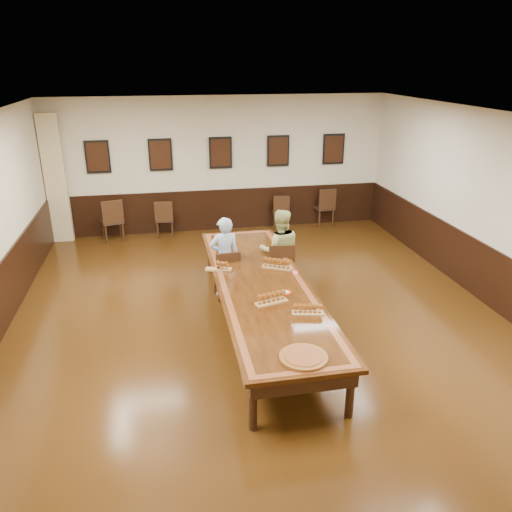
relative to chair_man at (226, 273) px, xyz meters
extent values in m
cube|color=black|center=(0.41, -1.14, -0.46)|extent=(8.00, 10.00, 0.02)
cube|color=white|center=(0.41, -1.14, 2.76)|extent=(8.00, 10.00, 0.02)
cube|color=beige|center=(0.41, 3.87, 1.15)|extent=(8.00, 0.02, 3.20)
cube|color=beige|center=(0.41, -6.15, 1.15)|extent=(8.00, 0.02, 3.20)
cube|color=beige|center=(4.42, -1.14, 1.15)|extent=(0.02, 10.00, 3.20)
imported|color=#558CD5|center=(-0.01, 0.10, 0.27)|extent=(0.56, 0.39, 1.45)
imported|color=#BEC87D|center=(0.99, 0.13, 0.31)|extent=(0.81, 0.67, 1.52)
cube|color=#F55189|center=(1.01, -0.88, 0.30)|extent=(0.09, 0.15, 0.01)
cube|color=#C3B286|center=(-3.34, 3.68, 1.00)|extent=(0.45, 0.18, 2.90)
cube|color=black|center=(0.41, 3.84, 0.05)|extent=(7.98, 0.04, 1.00)
cube|color=black|center=(4.39, -1.14, 0.05)|extent=(0.04, 9.98, 1.00)
cube|color=black|center=(0.41, -1.14, 0.27)|extent=(1.40, 5.00, 0.06)
cube|color=brown|center=(0.41, -1.14, 0.30)|extent=(1.28, 4.88, 0.00)
cube|color=black|center=(0.41, -1.14, 0.30)|extent=(1.10, 4.70, 0.00)
cube|color=black|center=(0.41, -1.14, 0.12)|extent=(1.25, 4.85, 0.18)
cylinder|color=black|center=(-0.17, -3.46, -0.11)|extent=(0.10, 0.10, 0.69)
cylinder|color=black|center=(0.99, -3.46, -0.11)|extent=(0.10, 0.10, 0.69)
cylinder|color=black|center=(-0.17, 1.18, -0.11)|extent=(0.10, 0.10, 0.69)
cylinder|color=black|center=(0.99, 1.18, -0.11)|extent=(0.10, 0.10, 0.69)
cube|color=black|center=(-2.39, 3.80, 1.45)|extent=(0.54, 0.03, 0.74)
cube|color=black|center=(-2.39, 3.78, 1.45)|extent=(0.46, 0.01, 0.64)
cube|color=black|center=(-0.99, 3.80, 1.45)|extent=(0.54, 0.03, 0.74)
cube|color=black|center=(-0.99, 3.78, 1.45)|extent=(0.46, 0.01, 0.64)
cube|color=black|center=(0.41, 3.80, 1.45)|extent=(0.54, 0.03, 0.74)
cube|color=black|center=(0.41, 3.78, 1.45)|extent=(0.46, 0.01, 0.64)
cube|color=black|center=(1.81, 3.80, 1.45)|extent=(0.54, 0.03, 0.74)
cube|color=black|center=(1.81, 3.78, 1.45)|extent=(0.46, 0.01, 0.64)
cube|color=black|center=(3.21, 3.80, 1.45)|extent=(0.54, 0.03, 0.74)
cube|color=black|center=(3.21, 3.78, 1.45)|extent=(0.46, 0.01, 0.64)
cube|color=#9D7542|center=(-0.19, -0.52, 0.31)|extent=(0.44, 0.23, 0.03)
cube|color=#9D7542|center=(0.76, -0.64, 0.31)|extent=(0.50, 0.37, 0.03)
cube|color=#9D7542|center=(0.40, -1.85, 0.31)|extent=(0.49, 0.27, 0.03)
cube|color=#9D7542|center=(0.81, -2.26, 0.31)|extent=(0.44, 0.22, 0.03)
cylinder|color=#AA2A0B|center=(0.68, -1.57, 0.30)|extent=(0.18, 0.18, 0.02)
cylinder|color=silver|center=(0.68, -1.57, 0.32)|extent=(0.10, 0.10, 0.01)
cylinder|color=brown|center=(0.46, -3.29, 0.31)|extent=(0.60, 0.60, 0.04)
cylinder|color=brown|center=(0.46, -3.29, 0.34)|extent=(0.48, 0.48, 0.01)
camera|label=1|loc=(-1.00, -7.99, 3.51)|focal=35.00mm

